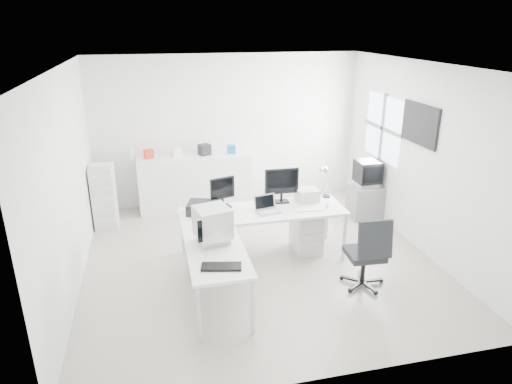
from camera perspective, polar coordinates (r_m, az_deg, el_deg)
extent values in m
cube|color=beige|center=(6.87, 0.38, -8.41)|extent=(5.00, 5.00, 0.01)
cube|color=white|center=(6.03, 0.45, 15.55)|extent=(5.00, 5.00, 0.01)
cube|color=silver|center=(8.68, -3.48, 7.69)|extent=(5.00, 0.02, 2.80)
cube|color=silver|center=(6.25, -22.49, 0.98)|extent=(0.02, 5.00, 2.80)
cube|color=silver|center=(7.29, 19.94, 3.98)|extent=(0.02, 5.00, 2.80)
cube|color=silver|center=(7.05, 6.31, -5.00)|extent=(0.40, 0.50, 0.60)
cube|color=black|center=(6.56, -6.56, -1.97)|extent=(0.53, 0.47, 0.16)
cube|color=silver|center=(6.68, 6.61, -2.21)|extent=(0.39, 0.13, 0.02)
sphere|color=silver|center=(6.81, 8.86, -1.63)|extent=(0.06, 0.06, 0.06)
cube|color=#B9B9B9|center=(7.00, 6.41, -0.36)|extent=(0.33, 0.29, 0.19)
cube|color=black|center=(5.16, -4.35, -9.28)|extent=(0.48, 0.27, 0.03)
cube|color=slate|center=(8.40, 13.47, -1.17)|extent=(0.55, 0.45, 0.60)
cube|color=silver|center=(8.59, -7.62, 1.25)|extent=(2.06, 0.51, 1.03)
cube|color=#B33119|center=(8.38, -13.27, 4.63)|extent=(0.18, 0.17, 0.16)
cube|color=silver|center=(8.39, -9.85, 4.90)|extent=(0.18, 0.17, 0.16)
cube|color=black|center=(8.43, -6.46, 5.28)|extent=(0.25, 0.24, 0.20)
cube|color=#185DA9|center=(8.50, -3.09, 5.36)|extent=(0.18, 0.16, 0.15)
cylinder|color=silver|center=(8.42, -15.33, 4.75)|extent=(0.07, 0.07, 0.22)
cube|color=silver|center=(8.14, -18.43, -0.56)|extent=(0.38, 0.45, 1.08)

